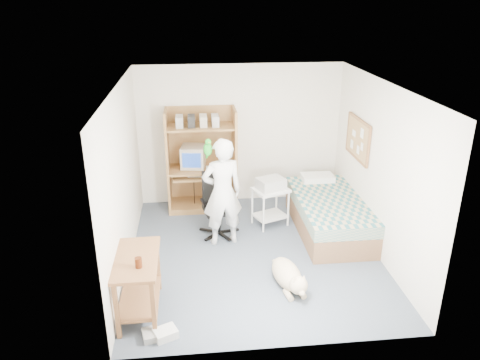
{
  "coord_description": "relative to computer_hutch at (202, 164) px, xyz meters",
  "views": [
    {
      "loc": [
        -0.85,
        -5.99,
        3.61
      ],
      "look_at": [
        -0.17,
        0.34,
        1.05
      ],
      "focal_mm": 35.0,
      "sensor_mm": 36.0,
      "label": 1
    }
  ],
  "objects": [
    {
      "name": "floor",
      "position": [
        0.7,
        -1.74,
        -0.82
      ],
      "size": [
        4.0,
        4.0,
        0.0
      ],
      "primitive_type": "plane",
      "color": "#424959",
      "rests_on": "ground"
    },
    {
      "name": "wall_back",
      "position": [
        0.7,
        0.26,
        0.43
      ],
      "size": [
        3.6,
        0.02,
        2.5
      ],
      "primitive_type": "cube",
      "color": "white",
      "rests_on": "floor"
    },
    {
      "name": "wall_right",
      "position": [
        2.5,
        -1.74,
        0.43
      ],
      "size": [
        0.02,
        4.0,
        2.5
      ],
      "primitive_type": "cube",
      "color": "white",
      "rests_on": "floor"
    },
    {
      "name": "wall_left",
      "position": [
        -1.1,
        -1.74,
        0.43
      ],
      "size": [
        0.02,
        4.0,
        2.5
      ],
      "primitive_type": "cube",
      "color": "white",
      "rests_on": "floor"
    },
    {
      "name": "ceiling",
      "position": [
        0.7,
        -1.74,
        1.68
      ],
      "size": [
        3.6,
        4.0,
        0.02
      ],
      "primitive_type": "cube",
      "color": "white",
      "rests_on": "wall_back"
    },
    {
      "name": "computer_hutch",
      "position": [
        0.0,
        0.0,
        0.0
      ],
      "size": [
        1.2,
        0.63,
        1.8
      ],
      "color": "olive",
      "rests_on": "floor"
    },
    {
      "name": "bed",
      "position": [
        2.0,
        -1.12,
        -0.53
      ],
      "size": [
        1.02,
        2.02,
        0.66
      ],
      "color": "brown",
      "rests_on": "floor"
    },
    {
      "name": "side_desk",
      "position": [
        -0.85,
        -2.94,
        -0.33
      ],
      "size": [
        0.5,
        1.0,
        0.75
      ],
      "color": "brown",
      "rests_on": "floor"
    },
    {
      "name": "corkboard",
      "position": [
        2.47,
        -0.84,
        0.63
      ],
      "size": [
        0.04,
        0.94,
        0.66
      ],
      "color": "olive",
      "rests_on": "wall_right"
    },
    {
      "name": "office_chair",
      "position": [
        0.21,
        -1.04,
        -0.46
      ],
      "size": [
        0.57,
        0.57,
        1.01
      ],
      "rotation": [
        0.0,
        0.0,
        0.19
      ],
      "color": "black",
      "rests_on": "floor"
    },
    {
      "name": "person",
      "position": [
        0.27,
        -1.34,
        0.02
      ],
      "size": [
        0.68,
        0.51,
        1.68
      ],
      "primitive_type": "imported",
      "rotation": [
        0.0,
        0.0,
        3.33
      ],
      "color": "white",
      "rests_on": "floor"
    },
    {
      "name": "parrot",
      "position": [
        0.07,
        -1.33,
        0.71
      ],
      "size": [
        0.12,
        0.22,
        0.34
      ],
      "rotation": [
        0.0,
        0.0,
        0.19
      ],
      "color": "#138714",
      "rests_on": "person"
    },
    {
      "name": "dog",
      "position": [
        1.04,
        -2.62,
        -0.65
      ],
      "size": [
        0.45,
        1.02,
        0.39
      ],
      "rotation": [
        0.0,
        0.0,
        0.18
      ],
      "color": "beige",
      "rests_on": "floor"
    },
    {
      "name": "printer_cart",
      "position": [
        1.09,
        -0.83,
        -0.39
      ],
      "size": [
        0.66,
        0.6,
        0.65
      ],
      "rotation": [
        0.0,
        0.0,
        0.39
      ],
      "color": "white",
      "rests_on": "floor"
    },
    {
      "name": "printer",
      "position": [
        1.09,
        -0.83,
        -0.08
      ],
      "size": [
        0.51,
        0.45,
        0.18
      ],
      "primitive_type": "cube",
      "rotation": [
        0.0,
        0.0,
        0.39
      ],
      "color": "#ACACA7",
      "rests_on": "printer_cart"
    },
    {
      "name": "crt_monitor",
      "position": [
        -0.14,
        0.01,
        0.14
      ],
      "size": [
        0.45,
        0.47,
        0.38
      ],
      "rotation": [
        0.0,
        0.0,
        -0.15
      ],
      "color": "beige",
      "rests_on": "computer_hutch"
    },
    {
      "name": "keyboard",
      "position": [
        -0.02,
        -0.16,
        -0.15
      ],
      "size": [
        0.46,
        0.2,
        0.03
      ],
      "primitive_type": "cube",
      "rotation": [
        0.0,
        0.0,
        -0.1
      ],
      "color": "beige",
      "rests_on": "computer_hutch"
    },
    {
      "name": "pencil_cup",
      "position": [
        0.39,
        -0.09,
        -0.0
      ],
      "size": [
        0.08,
        0.08,
        0.12
      ],
      "primitive_type": "cylinder",
      "color": "gold",
      "rests_on": "computer_hutch"
    },
    {
      "name": "drink_glass",
      "position": [
        -0.8,
        -3.14,
        -0.01
      ],
      "size": [
        0.08,
        0.08,
        0.12
      ],
      "primitive_type": "cylinder",
      "color": "#431B0A",
      "rests_on": "side_desk"
    },
    {
      "name": "floor_box_a",
      "position": [
        -0.53,
        -3.44,
        -0.77
      ],
      "size": [
        0.31,
        0.28,
        0.1
      ],
      "primitive_type": "cube",
      "rotation": [
        0.0,
        0.0,
        0.42
      ],
      "color": "silver",
      "rests_on": "floor"
    },
    {
      "name": "floor_box_b",
      "position": [
        -0.7,
        -3.43,
        -0.78
      ],
      "size": [
        0.23,
        0.26,
        0.08
      ],
      "primitive_type": "cube",
      "rotation": [
        0.0,
        0.0,
        0.23
      ],
      "color": "#A5A5A0",
      "rests_on": "floor"
    }
  ]
}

